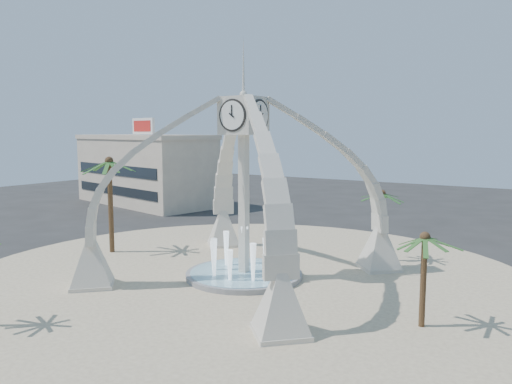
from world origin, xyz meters
The scene contains 8 objects.
ground centered at (0.00, 0.00, 0.00)m, with size 140.00×140.00×0.00m, color #282828.
plaza centered at (0.00, 0.00, 0.03)m, with size 40.00×40.00×0.06m, color beige.
clock_tower centered at (0.00, 0.00, 6.49)m, with size 17.94×17.94×16.30m.
fountain centered at (0.00, 0.00, 0.29)m, with size 8.00×8.00×3.62m.
building_nw centered at (-32.00, 22.00, 4.83)m, with size 23.75×13.73×11.90m.
palm_east centered at (12.62, -2.23, 4.66)m, with size 3.46×3.46×5.36m.
palm_west centered at (-13.32, -0.06, 7.50)m, with size 5.60×5.60×8.46m.
palm_north centered at (6.38, 9.37, 5.25)m, with size 4.23×4.23×5.96m.
Camera 1 is at (18.98, -27.49, 9.98)m, focal length 35.00 mm.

